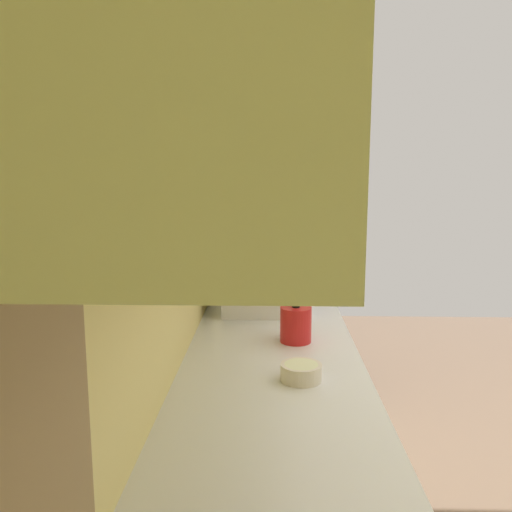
# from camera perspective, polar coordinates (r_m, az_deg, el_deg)

# --- Properties ---
(wall_back) EXTENTS (4.43, 0.12, 2.81)m
(wall_back) POSITION_cam_1_polar(r_m,az_deg,el_deg) (1.94, -9.13, 5.60)
(wall_back) COLOR #F2DD82
(wall_back) RESTS_ON ground_plane
(upper_cabinets) EXTENTS (2.40, 0.36, 0.69)m
(upper_cabinets) POSITION_cam_1_polar(r_m,az_deg,el_deg) (1.55, -3.04, 19.22)
(upper_cabinets) COLOR beige
(oven_range) EXTENTS (0.72, 0.62, 1.06)m
(oven_range) POSITION_cam_1_polar(r_m,az_deg,el_deg) (3.80, 1.60, -6.90)
(oven_range) COLOR black
(oven_range) RESTS_ON ground_plane
(microwave) EXTENTS (0.52, 0.39, 0.34)m
(microwave) POSITION_cam_1_polar(r_m,az_deg,el_deg) (2.51, 1.20, -1.58)
(microwave) COLOR white
(microwave) RESTS_ON counter_run
(bowl) EXTENTS (0.13, 0.13, 0.05)m
(bowl) POSITION_cam_1_polar(r_m,az_deg,el_deg) (1.68, 4.90, -12.30)
(bowl) COLOR silver
(bowl) RESTS_ON counter_run
(kettle) EXTENTS (0.16, 0.12, 0.16)m
(kettle) POSITION_cam_1_polar(r_m,az_deg,el_deg) (2.01, 4.32, -7.34)
(kettle) COLOR red
(kettle) RESTS_ON counter_run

